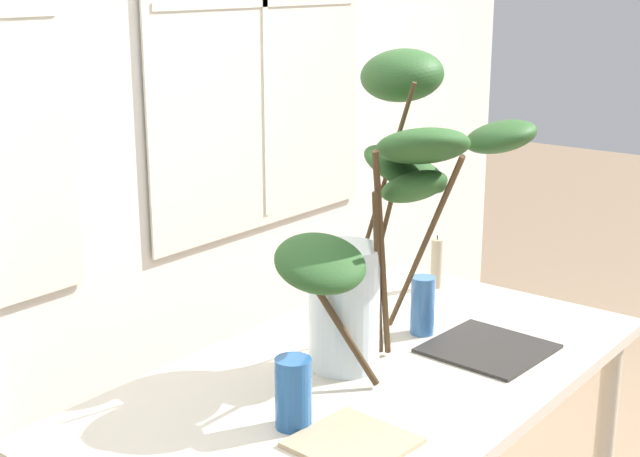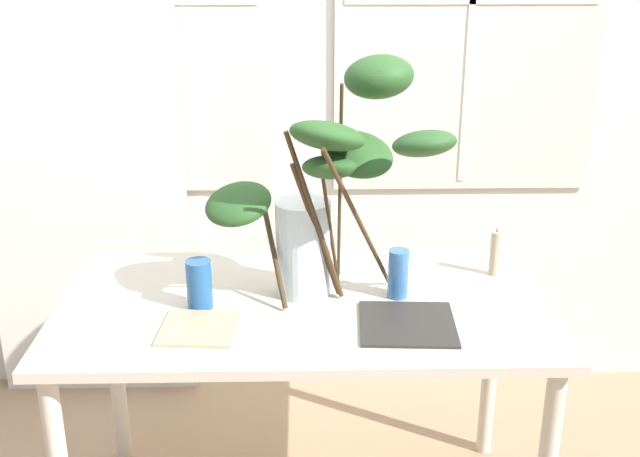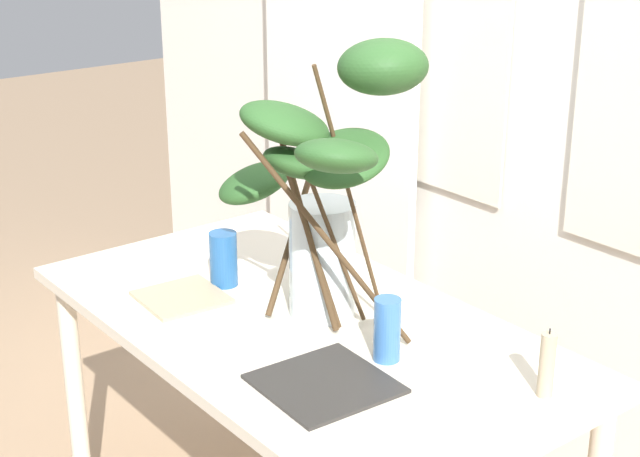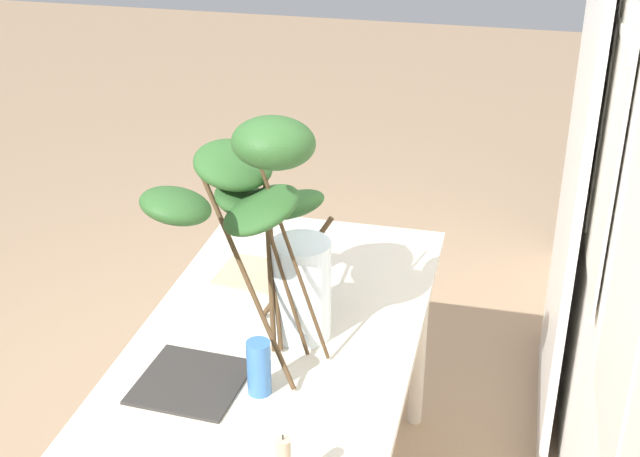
# 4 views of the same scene
# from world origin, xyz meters

# --- Properties ---
(back_wall_with_windows) EXTENTS (4.35, 0.14, 2.68)m
(back_wall_with_windows) POSITION_xyz_m (-0.00, 0.92, 1.35)
(back_wall_with_windows) COLOR silver
(back_wall_with_windows) RESTS_ON ground
(curtain_sheer_side) EXTENTS (0.79, 0.03, 2.52)m
(curtain_sheer_side) POSITION_xyz_m (-0.85, 0.80, 1.26)
(curtain_sheer_side) COLOR white
(curtain_sheer_side) RESTS_ON ground
(dining_table) EXTENTS (1.44, 0.78, 0.78)m
(dining_table) POSITION_xyz_m (0.00, 0.00, 0.69)
(dining_table) COLOR beige
(dining_table) RESTS_ON ground
(vase_with_branches) EXTENTS (0.74, 0.44, 0.72)m
(vase_with_branches) POSITION_xyz_m (0.07, 0.01, 1.14)
(vase_with_branches) COLOR silver
(vase_with_branches) RESTS_ON dining_table
(drinking_glass_blue_left) EXTENTS (0.07, 0.07, 0.15)m
(drinking_glass_blue_left) POSITION_xyz_m (-0.30, -0.03, 0.85)
(drinking_glass_blue_left) COLOR #235693
(drinking_glass_blue_left) RESTS_ON dining_table
(drinking_glass_blue_right) EXTENTS (0.06, 0.06, 0.15)m
(drinking_glass_blue_right) POSITION_xyz_m (0.28, 0.03, 0.85)
(drinking_glass_blue_right) COLOR #386BAD
(drinking_glass_blue_right) RESTS_ON dining_table
(plate_square_left) EXTENTS (0.22, 0.22, 0.01)m
(plate_square_left) POSITION_xyz_m (-0.29, -0.17, 0.78)
(plate_square_left) COLOR tan
(plate_square_left) RESTS_ON dining_table
(plate_square_right) EXTENTS (0.28, 0.28, 0.01)m
(plate_square_right) POSITION_xyz_m (0.29, -0.15, 0.78)
(plate_square_right) COLOR #2D2B28
(plate_square_right) RESTS_ON dining_table
(pillar_candle) EXTENTS (0.03, 0.03, 0.16)m
(pillar_candle) POSITION_xyz_m (0.61, 0.18, 0.85)
(pillar_candle) COLOR tan
(pillar_candle) RESTS_ON dining_table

